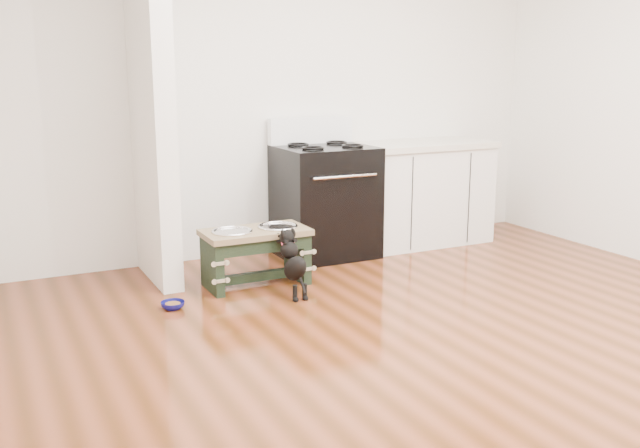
% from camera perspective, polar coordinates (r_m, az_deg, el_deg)
% --- Properties ---
extents(ground, '(5.00, 5.00, 0.00)m').
position_cam_1_polar(ground, '(4.19, 10.89, -9.74)').
color(ground, '#47220C').
rests_on(ground, ground).
extents(room_shell, '(5.00, 5.00, 5.00)m').
position_cam_1_polar(room_shell, '(3.88, 11.90, 13.00)').
color(room_shell, silver).
rests_on(room_shell, ground).
extents(partition_wall, '(0.15, 0.80, 2.70)m').
position_cam_1_polar(partition_wall, '(5.30, -13.38, 9.84)').
color(partition_wall, silver).
rests_on(partition_wall, ground).
extents(oven_range, '(0.76, 0.69, 1.14)m').
position_cam_1_polar(oven_range, '(5.95, 0.40, 1.98)').
color(oven_range, black).
rests_on(oven_range, ground).
extents(cabinet_run, '(1.24, 0.64, 0.91)m').
position_cam_1_polar(cabinet_run, '(6.46, 8.10, 2.49)').
color(cabinet_run, silver).
rests_on(cabinet_run, ground).
extents(dog_feeder, '(0.76, 0.41, 0.43)m').
position_cam_1_polar(dog_feeder, '(5.18, -5.14, -1.74)').
color(dog_feeder, black).
rests_on(dog_feeder, ground).
extents(puppy, '(0.13, 0.39, 0.46)m').
position_cam_1_polar(puppy, '(4.93, -2.18, -2.96)').
color(puppy, black).
rests_on(puppy, ground).
extents(floor_bowl, '(0.17, 0.17, 0.05)m').
position_cam_1_polar(floor_bowl, '(4.83, -11.69, -6.38)').
color(floor_bowl, '#0C0D59').
rests_on(floor_bowl, ground).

